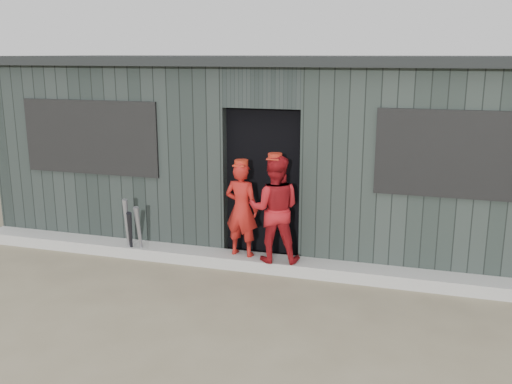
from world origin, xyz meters
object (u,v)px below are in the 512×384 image
(bat_left, at_px, (127,228))
(bat_right, at_px, (130,235))
(player_grey_back, at_px, (297,213))
(bat_mid, at_px, (139,233))
(player_red_left, at_px, (242,209))
(dugout, at_px, (289,148))
(player_red_right, at_px, (275,209))

(bat_left, xyz_separation_m, bat_right, (0.08, -0.06, -0.07))
(player_grey_back, bearing_deg, bat_mid, 15.85)
(player_grey_back, bearing_deg, player_red_left, 39.30)
(bat_mid, xyz_separation_m, player_red_left, (1.36, 0.17, 0.38))
(dugout, bearing_deg, player_red_right, -81.90)
(bat_right, relative_size, player_grey_back, 0.59)
(player_red_left, bearing_deg, player_red_right, 178.15)
(player_red_left, bearing_deg, player_grey_back, -127.41)
(player_red_left, height_order, dugout, dugout)
(bat_left, relative_size, dugout, 0.10)
(dugout, bearing_deg, player_red_left, -96.96)
(bat_left, distance_m, player_red_left, 1.59)
(player_red_right, distance_m, dugout, 1.82)
(player_red_right, bearing_deg, bat_left, -8.79)
(dugout, bearing_deg, bat_right, -131.94)
(player_red_right, relative_size, dugout, 0.16)
(bat_left, bearing_deg, player_red_right, 1.80)
(player_red_left, relative_size, player_grey_back, 1.02)
(bat_mid, distance_m, player_red_right, 1.86)
(player_red_left, bearing_deg, bat_mid, 15.25)
(bat_left, relative_size, player_grey_back, 0.69)
(bat_mid, xyz_separation_m, dugout, (1.56, 1.83, 0.92))
(player_red_left, height_order, player_grey_back, player_red_left)
(bat_right, xyz_separation_m, dugout, (1.67, 1.86, 0.95))
(bat_right, bearing_deg, dugout, 48.06)
(bat_left, xyz_separation_m, player_red_left, (1.55, 0.14, 0.34))
(bat_mid, bearing_deg, bat_right, -162.87)
(bat_left, distance_m, player_grey_back, 2.26)
(player_grey_back, relative_size, dugout, 0.14)
(dugout, bearing_deg, bat_left, -134.16)
(player_red_left, xyz_separation_m, dugout, (0.20, 1.66, 0.53))
(player_red_left, bearing_deg, bat_left, 13.40)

